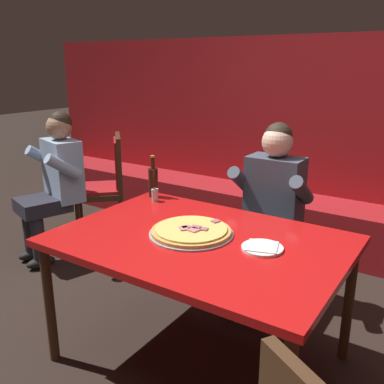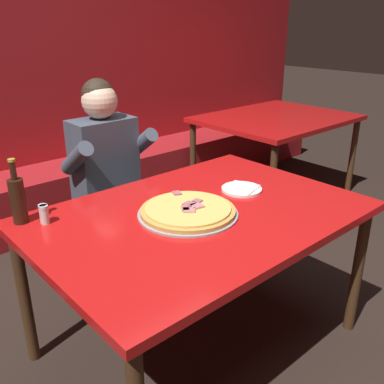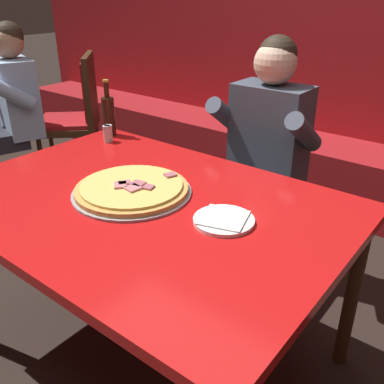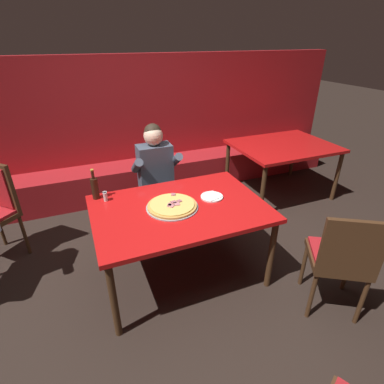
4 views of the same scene
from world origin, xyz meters
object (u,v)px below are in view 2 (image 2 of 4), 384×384
Objects in this scene: shaker_parmesan at (44,215)px; shaker_black_pepper at (45,216)px; pizza at (188,211)px; diner_seated_blue_shirt at (113,175)px; background_dining_table at (276,124)px; main_dining_table at (200,224)px; plate_white_paper at (242,189)px; beer_bottle at (18,199)px.

shaker_black_pepper is at bearing -94.19° from shaker_parmesan.
pizza is 0.36× the size of diner_seated_blue_shirt.
shaker_parmesan and shaker_black_pepper have the same top height.
diner_seated_blue_shirt is at bearing -172.99° from background_dining_table.
pizza is at bearing 169.67° from main_dining_table.
plate_white_paper is 1.08m from beer_bottle.
plate_white_paper is (0.34, 0.05, 0.08)m from main_dining_table.
main_dining_table is 3.30× the size of pizza.
shaker_black_pepper is (-0.93, 0.31, 0.03)m from plate_white_paper.
plate_white_paper is 0.84m from diner_seated_blue_shirt.
diner_seated_blue_shirt reaches higher than main_dining_table.
shaker_black_pepper reaches higher than background_dining_table.
main_dining_table is 0.35m from plate_white_paper.
plate_white_paper is at bearing -147.61° from background_dining_table.
main_dining_table is 1.19× the size of diner_seated_blue_shirt.
beer_bottle is at bearing 135.96° from shaker_parmesan.
shaker_parmesan is (0.07, -0.07, -0.07)m from beer_bottle.
shaker_parmesan is at bearing 85.81° from shaker_black_pepper.
plate_white_paper is 0.98m from shaker_parmesan.
main_dining_table and background_dining_table have the same top height.
pizza is at bearing -35.59° from beer_bottle.
background_dining_table is at bearing 15.57° from shaker_black_pepper.
pizza is at bearing -97.09° from diner_seated_blue_shirt.
pizza is 0.41m from plate_white_paper.
pizza is at bearing -174.91° from plate_white_paper.
shaker_parmesan is 0.07× the size of diner_seated_blue_shirt.
main_dining_table is at bearing -10.33° from pizza.
beer_bottle is 0.13m from shaker_black_pepper.
beer_bottle is at bearing 146.37° from main_dining_table.
beer_bottle is 0.22× the size of background_dining_table.
plate_white_paper reaches higher than main_dining_table.
beer_bottle reaches higher than shaker_parmesan.
beer_bottle reaches higher than shaker_black_pepper.
pizza is 2.19× the size of plate_white_paper.
beer_bottle reaches higher than main_dining_table.
background_dining_table is (1.59, 1.01, -0.08)m from plate_white_paper.
background_dining_table is (2.00, 1.05, -0.09)m from pizza.
plate_white_paper is 0.98m from shaker_black_pepper.
shaker_parmesan is (-0.93, 0.32, 0.03)m from plate_white_paper.
beer_bottle is 2.67m from background_dining_table.
plate_white_paper is at bearing -68.77° from diner_seated_blue_shirt.
shaker_black_pepper is at bearing 146.80° from pizza.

